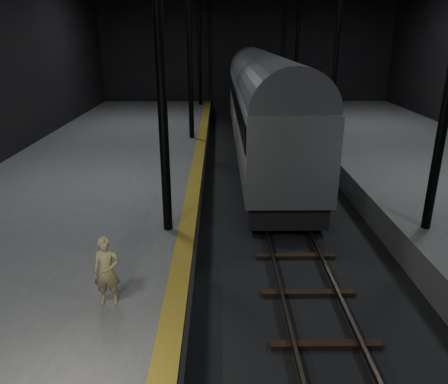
{
  "coord_description": "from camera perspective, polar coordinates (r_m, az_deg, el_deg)",
  "views": [
    {
      "loc": [
        -2.29,
        -15.7,
        6.38
      ],
      "look_at": [
        -2.16,
        -3.62,
        2.0
      ],
      "focal_mm": 35.0,
      "sensor_mm": 36.0,
      "label": 1
    }
  ],
  "objects": [
    {
      "name": "ground",
      "position": [
        17.1,
        7.11,
        -2.14
      ],
      "size": [
        44.0,
        44.0,
        0.0
      ],
      "primitive_type": "plane",
      "color": "black",
      "rests_on": "ground"
    },
    {
      "name": "train",
      "position": [
        23.37,
        5.1,
        11.56
      ],
      "size": [
        3.02,
        20.19,
        5.4
      ],
      "color": "#ADB0B5",
      "rests_on": "ground"
    },
    {
      "name": "platform_left",
      "position": [
        17.56,
        -17.86,
        -0.64
      ],
      "size": [
        9.0,
        43.8,
        1.0
      ],
      "primitive_type": "cube",
      "color": "#52514F",
      "rests_on": "ground"
    },
    {
      "name": "track",
      "position": [
        17.08,
        7.12,
        -1.93
      ],
      "size": [
        2.4,
        43.0,
        0.24
      ],
      "color": "#3F3328",
      "rests_on": "ground"
    },
    {
      "name": "tactile_strip",
      "position": [
        16.62,
        -3.91,
        1.01
      ],
      "size": [
        0.5,
        43.8,
        0.01
      ],
      "primitive_type": "cube",
      "color": "olive",
      "rests_on": "platform_left"
    },
    {
      "name": "woman",
      "position": [
        9.49,
        -15.06,
        -9.94
      ],
      "size": [
        0.56,
        0.37,
        1.53
      ],
      "primitive_type": "imported",
      "rotation": [
        0.0,
        0.0,
        0.01
      ],
      "color": "#928659",
      "rests_on": "platform_left"
    }
  ]
}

